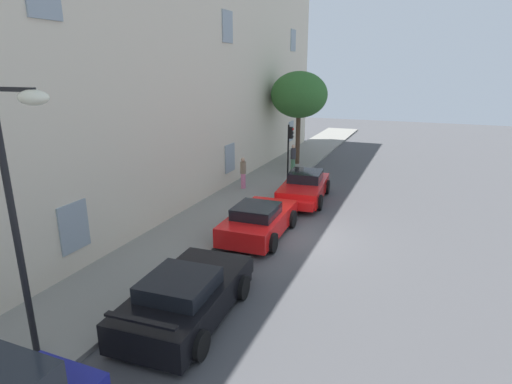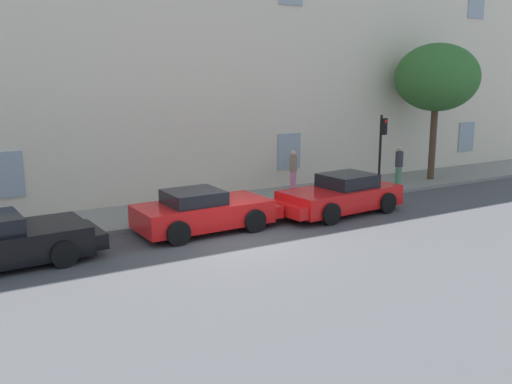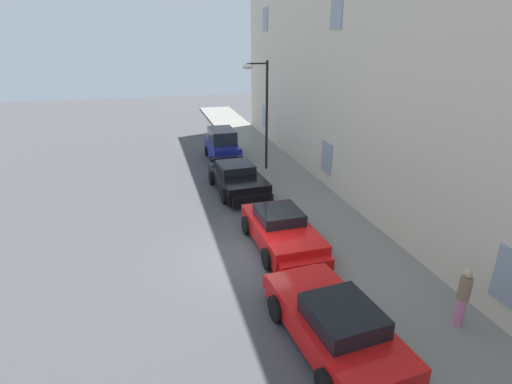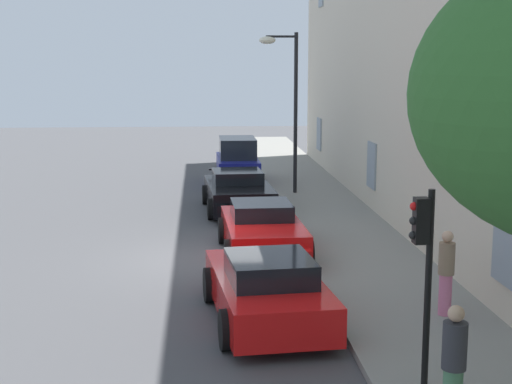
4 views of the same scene
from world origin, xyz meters
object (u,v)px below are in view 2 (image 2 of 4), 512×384
traffic_light (382,139)px  sportscar_yellow_flank (207,211)px  pedestrian_admiring (293,170)px  pedestrian_strolling (399,166)px  sportscar_white_middle (337,196)px  sportscar_red_lead (6,242)px  tree_near_kerb (437,78)px

traffic_light → sportscar_yellow_flank: bearing=-169.6°
pedestrian_admiring → pedestrian_strolling: size_ratio=0.98×
traffic_light → pedestrian_strolling: (1.12, 0.11, -1.20)m
sportscar_white_middle → pedestrian_admiring: bearing=82.2°
sportscar_red_lead → sportscar_yellow_flank: 5.82m
tree_near_kerb → traffic_light: size_ratio=1.97×
sportscar_yellow_flank → tree_near_kerb: 12.89m
sportscar_red_lead → sportscar_yellow_flank: size_ratio=1.05×
tree_near_kerb → traffic_light: tree_near_kerb is taller
sportscar_red_lead → traffic_light: bearing=7.5°
sportscar_yellow_flank → pedestrian_strolling: pedestrian_strolling is taller
sportscar_white_middle → pedestrian_admiring: pedestrian_admiring is taller
pedestrian_admiring → pedestrian_strolling: (4.41, -1.36, 0.01)m
sportscar_red_lead → traffic_light: size_ratio=1.58×
sportscar_yellow_flank → tree_near_kerb: size_ratio=0.77×
tree_near_kerb → sportscar_yellow_flank: bearing=-170.0°
pedestrian_admiring → pedestrian_strolling: bearing=-17.2°
sportscar_red_lead → pedestrian_strolling: (15.47, 2.00, 0.41)m
tree_near_kerb → pedestrian_admiring: (-6.82, 0.92, -3.60)m
pedestrian_admiring → pedestrian_strolling: 4.62m
sportscar_red_lead → pedestrian_admiring: size_ratio=2.89×
pedestrian_admiring → sportscar_red_lead: bearing=-163.1°
pedestrian_admiring → sportscar_yellow_flank: bearing=-149.9°
sportscar_white_middle → pedestrian_strolling: (4.88, 2.05, 0.39)m
sportscar_red_lead → tree_near_kerb: (17.88, 2.44, 4.00)m
traffic_light → tree_near_kerb: bearing=9.0°
sportscar_red_lead → sportscar_white_middle: size_ratio=0.98×
sportscar_yellow_flank → sportscar_white_middle: (4.79, -0.37, 0.01)m
traffic_light → pedestrian_admiring: (-3.29, 1.48, -1.22)m
tree_near_kerb → sportscar_white_middle: bearing=-161.1°
pedestrian_strolling → tree_near_kerb: bearing=10.5°
sportscar_white_middle → traffic_light: size_ratio=1.62×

